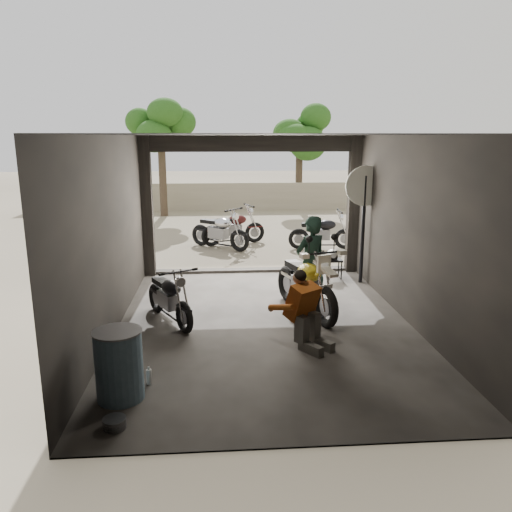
{
  "coord_description": "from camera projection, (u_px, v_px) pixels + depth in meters",
  "views": [
    {
      "loc": [
        -0.75,
        -8.04,
        3.17
      ],
      "look_at": [
        -0.11,
        0.6,
        1.09
      ],
      "focal_mm": 35.0,
      "sensor_mm": 36.0,
      "label": 1
    }
  ],
  "objects": [
    {
      "name": "outside_bike_a",
      "position": [
        219.0,
        228.0,
        14.35
      ],
      "size": [
        1.86,
        1.69,
        1.21
      ],
      "primitive_type": null,
      "rotation": [
        0.0,
        0.0,
        0.9
      ],
      "color": "black",
      "rests_on": "ground"
    },
    {
      "name": "outside_bike_c",
      "position": [
        322.0,
        230.0,
        14.3
      ],
      "size": [
        1.71,
        0.79,
        1.13
      ],
      "primitive_type": null,
      "rotation": [
        0.0,
        0.0,
        1.51
      ],
      "color": "black",
      "rests_on": "ground"
    },
    {
      "name": "tree_left",
      "position": [
        160.0,
        115.0,
        19.57
      ],
      "size": [
        2.2,
        2.2,
        5.6
      ],
      "color": "#382B1E",
      "rests_on": "ground"
    },
    {
      "name": "ground",
      "position": [
        265.0,
        325.0,
        8.59
      ],
      "size": [
        80.0,
        80.0,
        0.0
      ],
      "primitive_type": "plane",
      "color": "#7A6D56",
      "rests_on": "ground"
    },
    {
      "name": "outside_bike_b",
      "position": [
        233.0,
        225.0,
        14.93
      ],
      "size": [
        1.89,
        1.24,
        1.18
      ],
      "primitive_type": null,
      "rotation": [
        0.0,
        0.0,
        1.9
      ],
      "color": "#3F0F0F",
      "rests_on": "ground"
    },
    {
      "name": "rider",
      "position": [
        311.0,
        264.0,
        9.14
      ],
      "size": [
        0.78,
        0.69,
        1.79
      ],
      "primitive_type": "imported",
      "rotation": [
        0.0,
        0.0,
        3.65
      ],
      "color": "black",
      "rests_on": "ground"
    },
    {
      "name": "sign_post",
      "position": [
        364.0,
        204.0,
        10.67
      ],
      "size": [
        0.86,
        0.08,
        2.58
      ],
      "rotation": [
        0.0,
        0.0,
        -0.32
      ],
      "color": "black",
      "rests_on": "ground"
    },
    {
      "name": "stool",
      "position": [
        334.0,
        262.0,
        11.34
      ],
      "size": [
        0.33,
        0.33,
        0.46
      ],
      "rotation": [
        0.0,
        0.0,
        0.26
      ],
      "color": "black",
      "rests_on": "ground"
    },
    {
      "name": "tree_right",
      "position": [
        300.0,
        127.0,
        21.54
      ],
      "size": [
        2.2,
        2.2,
        5.0
      ],
      "color": "#382B1E",
      "rests_on": "ground"
    },
    {
      "name": "oil_drum",
      "position": [
        119.0,
        366.0,
        6.08
      ],
      "size": [
        0.73,
        0.73,
        0.89
      ],
      "primitive_type": "cylinder",
      "rotation": [
        0.0,
        0.0,
        0.32
      ],
      "color": "#415B6D",
      "rests_on": "ground"
    },
    {
      "name": "helmet",
      "position": [
        332.0,
        254.0,
        11.28
      ],
      "size": [
        0.28,
        0.29,
        0.24
      ],
      "primitive_type": "ellipsoid",
      "rotation": [
        0.0,
        0.0,
        0.14
      ],
      "color": "silver",
      "rests_on": "stool"
    },
    {
      "name": "mechanic",
      "position": [
        308.0,
        312.0,
        7.54
      ],
      "size": [
        0.96,
        1.0,
        1.17
      ],
      "primitive_type": null,
      "rotation": [
        0.0,
        0.0,
        0.64
      ],
      "color": "#AA5116",
      "rests_on": "ground"
    },
    {
      "name": "boundary_wall",
      "position": [
        236.0,
        196.0,
        22.03
      ],
      "size": [
        18.0,
        0.3,
        1.2
      ],
      "primitive_type": "cube",
      "color": "gray",
      "rests_on": "ground"
    },
    {
      "name": "garage",
      "position": [
        262.0,
        246.0,
        8.83
      ],
      "size": [
        7.0,
        7.13,
        3.2
      ],
      "color": "#2D2B28",
      "rests_on": "ground"
    },
    {
      "name": "main_bike",
      "position": [
        306.0,
        279.0,
        9.02
      ],
      "size": [
        1.37,
        2.11,
        1.3
      ],
      "primitive_type": null,
      "rotation": [
        0.0,
        0.0,
        0.31
      ],
      "color": "beige",
      "rests_on": "ground"
    },
    {
      "name": "left_bike",
      "position": [
        169.0,
        294.0,
        8.64
      ],
      "size": [
        1.29,
        1.65,
        1.04
      ],
      "primitive_type": null,
      "rotation": [
        0.0,
        0.0,
        0.5
      ],
      "color": "black",
      "rests_on": "ground"
    }
  ]
}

